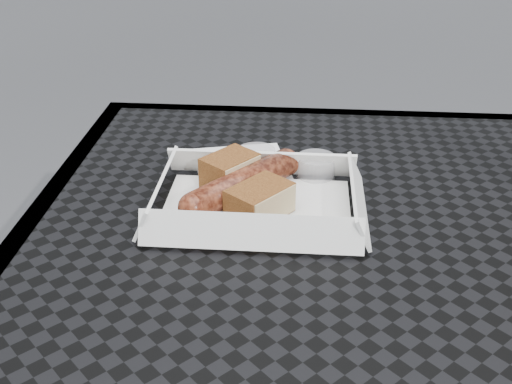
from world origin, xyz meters
TOP-DOWN VIEW (x-y plane):
  - patio_table at (0.00, 0.00)m, footprint 0.80×0.80m
  - food_tray at (-0.13, 0.06)m, footprint 0.22×0.15m
  - bratwurst at (-0.15, 0.09)m, footprint 0.13×0.16m
  - bread_near at (-0.17, 0.12)m, footprint 0.08×0.08m
  - bread_far at (-0.12, 0.05)m, footprint 0.08×0.09m
  - veg_garnish at (-0.08, 0.01)m, footprint 0.03×0.03m
  - napkin at (-0.16, 0.18)m, footprint 0.15×0.15m
  - condiment_cup_sauce at (-0.14, 0.17)m, footprint 0.05×0.05m
  - condiment_cup_empty at (-0.06, 0.15)m, footprint 0.05×0.05m

SIDE VIEW (x-z plane):
  - patio_table at x=0.00m, z-range 0.30..1.04m
  - napkin at x=-0.16m, z-range 0.74..0.75m
  - food_tray at x=-0.13m, z-range 0.74..0.75m
  - veg_garnish at x=-0.08m, z-range 0.75..0.75m
  - condiment_cup_sauce at x=-0.14m, z-range 0.74..0.78m
  - condiment_cup_empty at x=-0.06m, z-range 0.74..0.78m
  - bratwurst at x=-0.15m, z-range 0.75..0.79m
  - bread_far at x=-0.12m, z-range 0.75..0.79m
  - bread_near at x=-0.17m, z-range 0.75..0.79m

